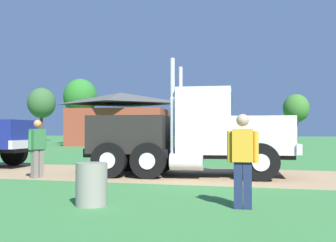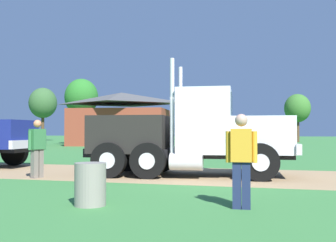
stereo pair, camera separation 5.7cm
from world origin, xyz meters
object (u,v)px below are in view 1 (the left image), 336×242
(truck_foreground_white, at_px, (190,135))
(visitor_standing_near, at_px, (37,146))
(visitor_walking_mid, at_px, (243,157))
(shed_building, at_px, (120,120))
(steel_barrel, at_px, (92,184))

(truck_foreground_white, bearing_deg, visitor_standing_near, -157.30)
(truck_foreground_white, height_order, visitor_walking_mid, truck_foreground_white)
(visitor_standing_near, xyz_separation_m, shed_building, (-8.03, 27.44, 1.60))
(truck_foreground_white, height_order, shed_building, shed_building)
(visitor_standing_near, xyz_separation_m, visitor_walking_mid, (6.55, -3.39, -0.03))
(truck_foreground_white, relative_size, visitor_walking_mid, 3.87)
(steel_barrel, xyz_separation_m, shed_building, (-11.69, 31.28, 2.17))
(truck_foreground_white, distance_m, visitor_standing_near, 4.84)
(visitor_standing_near, relative_size, steel_barrel, 2.16)
(visitor_standing_near, height_order, steel_barrel, visitor_standing_near)
(visitor_walking_mid, height_order, shed_building, shed_building)
(visitor_standing_near, bearing_deg, shed_building, 106.31)
(visitor_walking_mid, relative_size, shed_building, 0.17)
(visitor_standing_near, distance_m, steel_barrel, 5.33)
(visitor_standing_near, height_order, shed_building, shed_building)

